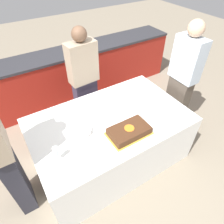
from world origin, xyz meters
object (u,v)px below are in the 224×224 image
cake (129,131)px  person_seated_right (182,81)px  person_cutting_cake (84,81)px  wine_glass (56,152)px  person_seated_left (2,155)px  plate_stack (82,131)px

cake → person_seated_right: size_ratio=0.28×
person_cutting_cake → person_seated_right: 1.38m
person_cutting_cake → person_seated_right: person_seated_right is taller
person_seated_right → wine_glass: bearing=-83.4°
person_cutting_cake → person_seated_right: size_ratio=0.94×
wine_glass → person_cutting_cake: (0.79, 1.03, -0.04)m
wine_glass → person_cutting_cake: 1.30m
person_cutting_cake → person_seated_left: person_seated_left is taller
person_cutting_cake → person_seated_left: bearing=29.3°
wine_glass → person_seated_left: size_ratio=0.11×
plate_stack → person_seated_right: (1.56, 0.03, 0.11)m
wine_glass → cake: bearing=-6.4°
plate_stack → person_seated_right: bearing=0.9°
cake → person_cutting_cake: person_cutting_cake is taller
cake → person_seated_left: person_seated_left is taller
person_cutting_cake → wine_glass: bearing=48.3°
wine_glass → person_seated_left: bearing=153.1°
cake → plate_stack: cake is taller
cake → person_seated_right: bearing=15.5°
person_seated_right → person_cutting_cake: bearing=-125.9°
cake → wine_glass: size_ratio=2.68×
plate_stack → wine_glass: 0.41m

